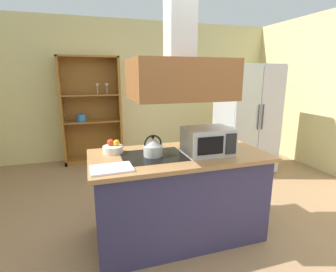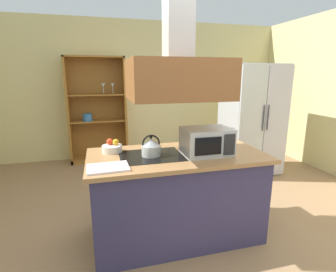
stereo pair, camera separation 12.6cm
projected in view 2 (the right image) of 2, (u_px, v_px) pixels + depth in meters
The scene contains 11 objects.
ground_plane at pixel (186, 232), 2.79m from camera, with size 7.80×7.80×0.00m, color #957150.
wall_back at pixel (140, 90), 5.30m from camera, with size 6.00×0.12×2.70m, color beige.
kitchen_island at pixel (177, 195), 2.65m from camera, with size 1.74×0.86×0.90m.
range_hood at pixel (178, 66), 2.35m from camera, with size 0.90×0.70×1.26m.
refrigerator at pixel (251, 119), 4.40m from camera, with size 0.90×0.78×1.83m.
dish_cabinet at pixel (98, 116), 4.99m from camera, with size 1.08×0.40×1.99m.
kettle at pixel (151, 147), 2.46m from camera, with size 0.18×0.18×0.21m.
cutting_board at pixel (108, 168), 2.14m from camera, with size 0.34×0.24×0.02m, color white.
microwave at pixel (207, 141), 2.51m from camera, with size 0.46×0.35×0.26m.
wine_glass_on_counter at pixel (231, 132), 2.79m from camera, with size 0.08×0.08×0.21m.
fruit_bowl at pixel (112, 148), 2.59m from camera, with size 0.20×0.20×0.13m.
Camera 2 is at (-0.82, -2.34, 1.66)m, focal length 27.50 mm.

